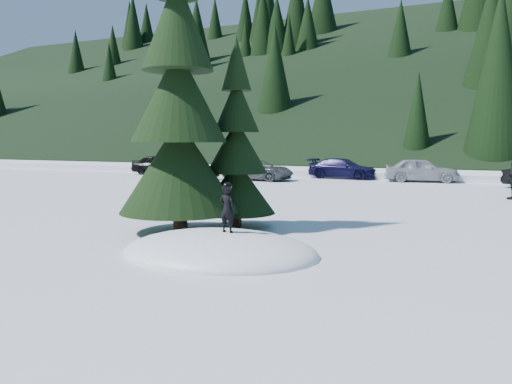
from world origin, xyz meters
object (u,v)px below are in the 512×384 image
at_px(spruce_tall, 179,108).
at_px(car_0, 160,165).
at_px(child_skier, 227,209).
at_px(car_2, 258,170).
at_px(car_4, 421,170).
at_px(spruce_short, 237,153).
at_px(car_3, 343,169).
at_px(car_1, 189,169).

relative_size(spruce_tall, car_0, 2.04).
bearing_deg(car_0, child_skier, -145.15).
bearing_deg(car_0, car_2, -105.26).
bearing_deg(car_2, car_4, -69.81).
xyz_separation_m(spruce_short, car_4, (2.90, 18.49, -1.39)).
relative_size(car_2, car_4, 1.07).
distance_m(spruce_tall, car_4, 20.44).
distance_m(spruce_short, car_3, 19.26).
xyz_separation_m(car_1, car_3, (8.85, 4.48, 0.02)).
distance_m(spruce_short, car_2, 16.94).
bearing_deg(car_3, car_4, -91.60).
height_order(spruce_tall, car_3, spruce_tall).
distance_m(car_1, car_3, 9.92).
xyz_separation_m(child_skier, car_1, (-12.26, 17.76, -0.36)).
distance_m(car_1, car_2, 4.51).
height_order(spruce_short, car_2, spruce_short).
xyz_separation_m(spruce_tall, car_4, (3.90, 19.89, -2.60)).
distance_m(car_0, car_3, 13.15).
xyz_separation_m(car_1, car_4, (13.79, 3.87, 0.09)).
distance_m(spruce_tall, car_0, 23.54).
xyz_separation_m(child_skier, car_2, (-7.85, 18.73, -0.37)).
xyz_separation_m(spruce_short, car_3, (-2.03, 19.09, -1.45)).
distance_m(car_0, car_2, 8.75).
bearing_deg(car_3, car_0, 103.22).
height_order(car_0, car_1, car_0).
relative_size(spruce_short, car_1, 1.40).
height_order(car_3, car_4, car_4).
distance_m(child_skier, car_1, 21.58).
bearing_deg(spruce_short, child_skier, -66.43).
relative_size(spruce_tall, spruce_short, 1.60).
distance_m(spruce_short, child_skier, 3.60).
height_order(car_0, car_2, car_0).
xyz_separation_m(spruce_tall, spruce_short, (1.00, 1.40, -1.22)).
height_order(spruce_short, child_skier, spruce_short).
bearing_deg(spruce_tall, car_3, 92.88).
height_order(spruce_tall, child_skier, spruce_tall).
xyz_separation_m(spruce_tall, child_skier, (2.37, -1.74, -2.33)).
bearing_deg(car_1, spruce_tall, -142.89).
distance_m(spruce_short, car_1, 18.29).
height_order(child_skier, car_0, child_skier).
bearing_deg(car_2, car_3, -48.75).
relative_size(spruce_short, car_2, 1.20).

